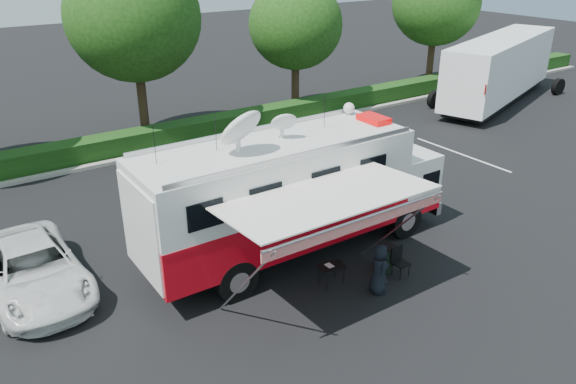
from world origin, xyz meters
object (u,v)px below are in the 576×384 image
Objects in this scene: white_suv at (39,291)px; folding_table at (332,267)px; semi_trailer at (500,69)px; trash_bin at (386,258)px; command_truck at (295,193)px.

white_suv is 8.43m from folding_table.
white_suv is at bearing -168.45° from semi_trailer.
semi_trailer is at bearing 25.94° from folding_table.
folding_table is at bearing 170.90° from trash_bin.
semi_trailer is at bearing 21.18° from command_truck.
command_truck is 12.24× the size of trash_bin.
trash_bin is (1.85, -0.30, -0.17)m from folding_table.
trash_bin is at bearing -151.23° from semi_trailer.
folding_table is (7.14, -4.44, 0.59)m from white_suv.
folding_table is at bearing -33.40° from white_suv.
command_truck is at bearing 124.23° from trash_bin.
trash_bin is at bearing -29.31° from white_suv.
command_truck reaches higher than semi_trailer.
semi_trailer is (28.05, 5.73, 2.05)m from white_suv.
command_truck is 3.39m from trash_bin.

